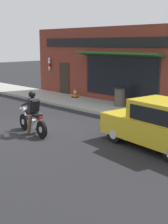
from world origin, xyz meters
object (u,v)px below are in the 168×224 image
at_px(trash_bin, 120,96).
at_px(traffic_cone, 75,92).
at_px(car_hatchback, 159,125).
at_px(fire_hydrant, 167,107).
at_px(motorcycle_with_rider, 33,116).

relative_size(trash_bin, traffic_cone, 1.63).
relative_size(car_hatchback, traffic_cone, 6.61).
height_order(car_hatchback, fire_hydrant, car_hatchback).
xyz_separation_m(motorcycle_with_rider, car_hatchback, (1.88, -4.18, 0.09)).
height_order(motorcycle_with_rider, traffic_cone, motorcycle_with_rider).
distance_m(car_hatchback, trash_bin, 6.25).
height_order(motorcycle_with_rider, trash_bin, motorcycle_with_rider).
distance_m(motorcycle_with_rider, car_hatchback, 4.59).
bearing_deg(fire_hydrant, motorcycle_with_rider, 155.66).
relative_size(motorcycle_with_rider, fire_hydrant, 2.29).
distance_m(car_hatchback, fire_hydrant, 3.92).
xyz_separation_m(motorcycle_with_rider, fire_hydrant, (5.38, -2.43, -0.11)).
relative_size(fire_hydrant, trash_bin, 0.90).
bearing_deg(trash_bin, traffic_cone, 87.44).
xyz_separation_m(car_hatchback, traffic_cone, (4.16, 8.30, -0.33)).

